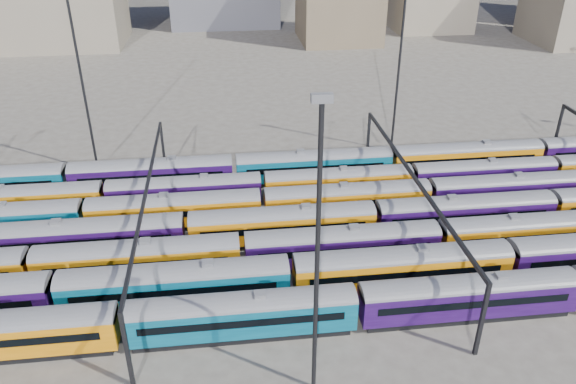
{
  "coord_description": "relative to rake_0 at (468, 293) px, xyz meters",
  "views": [
    {
      "loc": [
        -11.16,
        -54.93,
        36.87
      ],
      "look_at": [
        -3.63,
        6.72,
        3.0
      ],
      "focal_mm": 35.0,
      "sensor_mm": 36.0,
      "label": 1
    }
  ],
  "objects": [
    {
      "name": "mast_3",
      "position": [
        3.92,
        39.0,
        11.18
      ],
      "size": [
        1.4,
        0.5,
        25.6
      ],
      "color": "black",
      "rests_on": "ground"
    },
    {
      "name": "gantry_2",
      "position": [
        -1.08,
        15.0,
        4.0
      ],
      "size": [
        0.35,
        40.35,
        8.03
      ],
      "color": "black",
      "rests_on": "ground"
    },
    {
      "name": "rake_0",
      "position": [
        0.0,
        0.0,
        0.0
      ],
      "size": [
        107.57,
        3.15,
        5.31
      ],
      "color": "black",
      "rests_on": "ground"
    },
    {
      "name": "ground",
      "position": [
        -11.08,
        15.0,
        -2.79
      ],
      "size": [
        500.0,
        500.0,
        0.0
      ],
      "primitive_type": "plane",
      "color": "#47433C",
      "rests_on": "ground"
    },
    {
      "name": "rake_1",
      "position": [
        6.44,
        5.0,
        0.16
      ],
      "size": [
        136.65,
        3.33,
        5.62
      ],
      "color": "black",
      "rests_on": "ground"
    },
    {
      "name": "mast_2",
      "position": [
        -16.08,
        -7.0,
        11.18
      ],
      "size": [
        1.4,
        0.5,
        25.6
      ],
      "color": "black",
      "rests_on": "ground"
    },
    {
      "name": "rake_6",
      "position": [
        1.12,
        30.0,
        0.09
      ],
      "size": [
        133.25,
        3.25,
        5.48
      ],
      "color": "black",
      "rests_on": "ground"
    },
    {
      "name": "rake_4",
      "position": [
        -28.78,
        20.0,
        -0.04
      ],
      "size": [
        148.69,
        3.11,
        5.23
      ],
      "color": "black",
      "rests_on": "ground"
    },
    {
      "name": "rake_3",
      "position": [
        5.84,
        15.0,
        0.05
      ],
      "size": [
        109.52,
        3.21,
        5.41
      ],
      "color": "black",
      "rests_on": "ground"
    },
    {
      "name": "rake_5",
      "position": [
        -17.67,
        25.0,
        -0.18
      ],
      "size": [
        120.85,
        2.95,
        4.96
      ],
      "color": "black",
      "rests_on": "ground"
    },
    {
      "name": "rake_2",
      "position": [
        -10.17,
        10.0,
        0.03
      ],
      "size": [
        108.56,
        3.18,
        5.36
      ],
      "color": "black",
      "rests_on": "ground"
    },
    {
      "name": "mast_1",
      "position": [
        -41.08,
        37.0,
        11.18
      ],
      "size": [
        1.4,
        0.5,
        25.6
      ],
      "color": "black",
      "rests_on": "ground"
    },
    {
      "name": "gantry_1",
      "position": [
        -31.08,
        15.0,
        4.0
      ],
      "size": [
        0.35,
        40.35,
        8.03
      ],
      "color": "black",
      "rests_on": "ground"
    }
  ]
}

